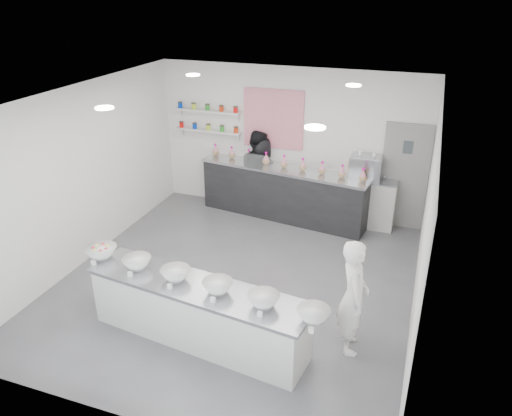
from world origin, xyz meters
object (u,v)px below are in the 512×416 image
(espresso_ledge, at_px, (361,202))
(staff_right, at_px, (261,174))
(back_bar, at_px, (283,193))
(woman_prep, at_px, (353,297))
(staff_left, at_px, (257,170))
(espresso_machine, at_px, (366,168))
(prep_counter, at_px, (198,313))

(espresso_ledge, bearing_deg, staff_right, 178.10)
(staff_right, bearing_deg, back_bar, 163.74)
(woman_prep, height_order, staff_left, staff_left)
(espresso_machine, height_order, staff_left, staff_left)
(prep_counter, height_order, staff_right, staff_right)
(espresso_ledge, xyz_separation_m, espresso_machine, (0.03, 0.00, 0.72))
(prep_counter, xyz_separation_m, woman_prep, (1.96, 0.52, 0.37))
(espresso_ledge, height_order, staff_left, staff_left)
(back_bar, height_order, espresso_ledge, back_bar)
(prep_counter, distance_m, staff_right, 4.39)
(espresso_ledge, relative_size, espresso_machine, 2.23)
(back_bar, relative_size, woman_prep, 2.18)
(prep_counter, distance_m, espresso_ledge, 4.52)
(espresso_ledge, bearing_deg, staff_left, 178.18)
(espresso_machine, bearing_deg, staff_left, 178.21)
(espresso_machine, xyz_separation_m, woman_prep, (0.42, -3.75, -0.41))
(woman_prep, bearing_deg, prep_counter, 90.12)
(staff_right, bearing_deg, espresso_machine, -174.08)
(espresso_ledge, relative_size, staff_right, 0.84)
(espresso_machine, bearing_deg, espresso_ledge, 180.00)
(woman_prep, bearing_deg, espresso_machine, -8.29)
(prep_counter, distance_m, woman_prep, 2.06)
(back_bar, relative_size, staff_right, 2.22)
(espresso_machine, relative_size, woman_prep, 0.37)
(back_bar, relative_size, espresso_ledge, 2.63)
(staff_left, bearing_deg, back_bar, 170.98)
(woman_prep, distance_m, staff_right, 4.59)
(espresso_machine, distance_m, woman_prep, 3.79)
(espresso_machine, relative_size, staff_left, 0.35)
(espresso_ledge, height_order, woman_prep, woman_prep)
(back_bar, bearing_deg, prep_counter, -81.33)
(back_bar, bearing_deg, espresso_machine, 14.71)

